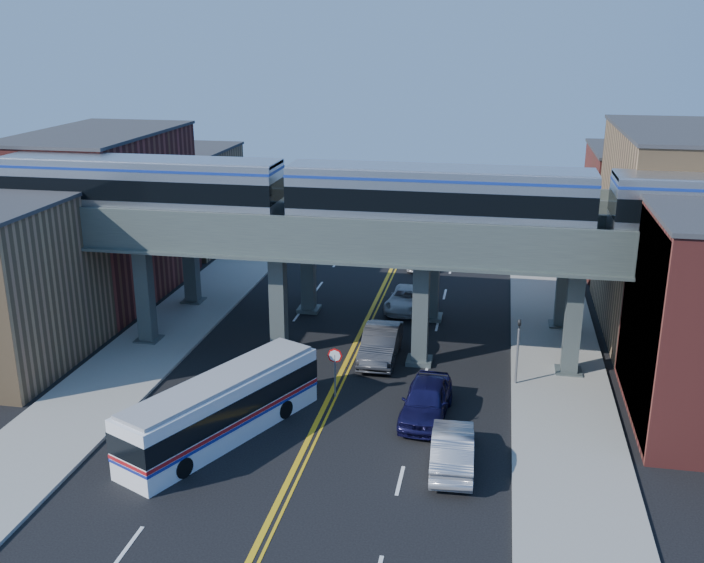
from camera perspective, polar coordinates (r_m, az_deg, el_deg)
The scene contains 19 objects.
ground at distance 37.25m, azimuth -2.66°, elevation -10.35°, with size 120.00×120.00×0.00m, color black.
sidewalk_west at distance 49.34m, azimuth -13.06°, elevation -3.40°, with size 5.00×70.00×0.16m, color gray.
sidewalk_east at distance 45.55m, azimuth 14.65°, elevation -5.36°, with size 5.00×70.00×0.16m, color gray.
building_west_b at distance 55.95m, azimuth -17.61°, elevation 4.56°, with size 8.00×14.00×11.00m, color maroon.
building_west_c at distance 67.70m, azimuth -12.38°, elevation 5.90°, with size 8.00×10.00×8.00m, color #92714C.
building_east_b at distance 50.41m, azimuth 22.76°, elevation 3.17°, with size 8.00×14.00×12.00m, color #92714C.
building_east_c at distance 63.18m, azimuth 20.36°, elevation 4.81°, with size 8.00×10.00×9.00m, color maroon.
mural_panel at distance 38.70m, azimuth 20.18°, elevation -2.67°, with size 0.10×9.50×9.50m, color teal.
elevated_viaduct_near at distance 42.13m, azimuth -0.28°, elevation 2.56°, with size 52.00×3.60×7.40m.
elevated_viaduct_far at distance 48.81m, azimuth 1.31°, elevation 4.71°, with size 52.00×3.60×7.40m.
transit_train at distance 40.84m, azimuth 6.31°, elevation 6.07°, with size 48.48×3.04×3.55m.
stop_sign at distance 39.04m, azimuth -1.25°, elevation -6.07°, with size 0.76×0.09×2.63m.
traffic_signal at distance 40.88m, azimuth 11.98°, elevation -4.52°, with size 0.15×0.18×4.10m.
transit_bus at distance 36.05m, azimuth -9.41°, elevation -9.08°, with size 6.69×10.68×2.75m.
car_lane_a at distance 37.60m, azimuth 5.41°, elevation -8.60°, with size 2.12×5.26×1.79m, color #100F38.
car_lane_b at distance 43.82m, azimuth 2.10°, elevation -4.53°, with size 1.91×5.47×1.80m, color #2E2E31.
car_lane_c at distance 51.59m, azimuth 4.01°, elevation -1.28°, with size 2.30×4.98×1.39m, color silver.
car_lane_d at distance 61.35m, azimuth 5.18°, elevation 1.94°, with size 2.24×5.52×1.60m, color #9E9FA3.
car_parked_curb at distance 33.89m, azimuth 7.31°, elevation -11.97°, with size 1.75×5.02×1.66m, color #9B9A9E.
Camera 1 is at (7.81, -31.86, 17.65)m, focal length 40.00 mm.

